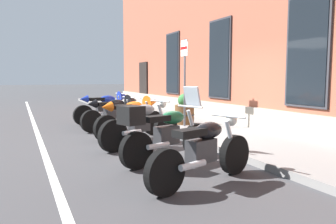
# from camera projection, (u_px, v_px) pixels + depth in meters

# --- Properties ---
(ground_plane) EXTENTS (140.00, 140.00, 0.00)m
(ground_plane) POSITION_uv_depth(u_px,v_px,m) (180.00, 139.00, 8.27)
(ground_plane) COLOR #38383A
(sidewalk) EXTENTS (30.74, 2.30, 0.13)m
(sidewalk) POSITION_uv_depth(u_px,v_px,m) (219.00, 133.00, 8.73)
(sidewalk) COLOR slate
(sidewalk) RESTS_ON ground_plane
(lane_stripe) EXTENTS (30.74, 0.12, 0.01)m
(lane_stripe) POSITION_uv_depth(u_px,v_px,m) (43.00, 150.00, 6.96)
(lane_stripe) COLOR silver
(lane_stripe) RESTS_ON ground_plane
(motorcycle_blue_sport) EXTENTS (0.65, 2.09, 1.06)m
(motorcycle_blue_sport) POSITION_uv_depth(u_px,v_px,m) (107.00, 106.00, 10.89)
(motorcycle_blue_sport) COLOR black
(motorcycle_blue_sport) RESTS_ON ground_plane
(motorcycle_black_sport) EXTENTS (0.79, 1.99, 1.01)m
(motorcycle_black_sport) POSITION_uv_depth(u_px,v_px,m) (116.00, 111.00, 9.59)
(motorcycle_black_sport) COLOR black
(motorcycle_black_sport) RESTS_ON ground_plane
(motorcycle_orange_sport) EXTENTS (0.90, 2.03, 1.05)m
(motorcycle_orange_sport) POSITION_uv_depth(u_px,v_px,m) (133.00, 115.00, 8.35)
(motorcycle_orange_sport) COLOR black
(motorcycle_orange_sport) RESTS_ON ground_plane
(motorcycle_grey_naked) EXTENTS (0.90, 2.05, 1.00)m
(motorcycle_grey_naked) POSITION_uv_depth(u_px,v_px,m) (142.00, 125.00, 7.22)
(motorcycle_grey_naked) COLOR black
(motorcycle_grey_naked) RESTS_ON ground_plane
(motorcycle_green_touring) EXTENTS (0.94, 2.00, 1.35)m
(motorcycle_green_touring) POSITION_uv_depth(u_px,v_px,m) (164.00, 132.00, 5.84)
(motorcycle_green_touring) COLOR black
(motorcycle_green_touring) RESTS_ON ground_plane
(motorcycle_black_naked) EXTENTS (0.86, 2.02, 0.95)m
(motorcycle_black_naked) POSITION_uv_depth(u_px,v_px,m) (205.00, 151.00, 4.71)
(motorcycle_black_naked) COLOR black
(motorcycle_black_naked) RESTS_ON ground_plane
(parking_sign) EXTENTS (0.36, 0.07, 2.46)m
(parking_sign) POSITION_uv_depth(u_px,v_px,m) (185.00, 70.00, 9.37)
(parking_sign) COLOR #4C4C51
(parking_sign) RESTS_ON sidewalk
(barrel_planter) EXTENTS (0.60, 0.60, 0.91)m
(barrel_planter) POSITION_uv_depth(u_px,v_px,m) (184.00, 111.00, 9.93)
(barrel_planter) COLOR brown
(barrel_planter) RESTS_ON sidewalk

